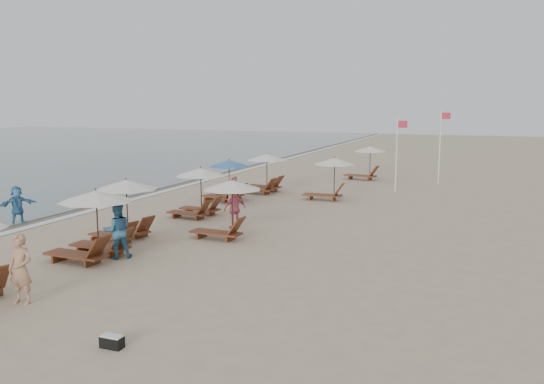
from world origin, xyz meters
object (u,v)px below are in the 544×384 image
at_px(beachgoer_far_a, 235,209).
at_px(flag_pole_near, 397,151).
at_px(waterline_walker, 17,205).
at_px(lounger_station_3, 197,192).
at_px(inland_station_0, 225,203).
at_px(beachgoer_mid_a, 117,231).
at_px(beachgoer_far_b, 233,190).
at_px(lounger_station_1, 91,226).
at_px(beachgoer_near, 21,269).
at_px(lounger_station_4, 225,180).
at_px(inland_station_2, 365,161).
at_px(inland_station_1, 329,175).
at_px(duffel_bag, 112,341).
at_px(lounger_station_5, 263,174).
at_px(lounger_station_2, 123,208).

distance_m(beachgoer_far_a, flag_pole_near, 13.03).
bearing_deg(beachgoer_far_a, flag_pole_near, -161.26).
bearing_deg(waterline_walker, lounger_station_3, -29.68).
distance_m(inland_station_0, beachgoer_far_a, 1.82).
xyz_separation_m(beachgoer_mid_a, beachgoer_far_b, (-0.74, 10.28, -0.17)).
relative_size(lounger_station_1, beachgoer_far_b, 1.83).
distance_m(beachgoer_near, waterline_walker, 10.65).
bearing_deg(beachgoer_mid_a, beachgoer_near, 52.88).
height_order(lounger_station_4, inland_station_2, inland_station_2).
relative_size(lounger_station_3, inland_station_1, 0.93).
bearing_deg(duffel_bag, beachgoer_near, 160.85).
xyz_separation_m(inland_station_1, beachgoer_far_b, (-4.06, -3.23, -0.57)).
relative_size(lounger_station_1, lounger_station_3, 1.08).
distance_m(lounger_station_4, beachgoer_near, 15.88).
xyz_separation_m(beachgoer_mid_a, waterline_walker, (-7.35, 2.91, -0.12)).
distance_m(lounger_station_5, waterline_walker, 13.24).
relative_size(lounger_station_5, beachgoer_far_a, 1.64).
xyz_separation_m(inland_station_2, flag_pole_near, (2.81, -4.50, 1.10)).
distance_m(lounger_station_1, beachgoer_near, 4.18).
xyz_separation_m(lounger_station_2, beachgoer_near, (1.74, -6.57, -0.29)).
distance_m(lounger_station_1, inland_station_2, 22.83).
xyz_separation_m(beachgoer_mid_a, flag_pole_near, (6.18, 17.56, 1.46)).
relative_size(lounger_station_4, flag_pole_near, 0.59).
bearing_deg(beachgoer_far_b, lounger_station_2, -159.81).
distance_m(inland_station_2, beachgoer_far_a, 16.73).
bearing_deg(beachgoer_far_a, inland_station_2, -146.73).
relative_size(beachgoer_far_a, beachgoer_far_b, 1.09).
height_order(lounger_station_4, flag_pole_near, flag_pole_near).
height_order(inland_station_1, flag_pole_near, flag_pole_near).
bearing_deg(duffel_bag, beachgoer_mid_a, 125.97).
distance_m(beachgoer_far_b, duffel_bag, 16.77).
distance_m(beachgoer_mid_a, flag_pole_near, 18.67).
distance_m(inland_station_0, duffel_bag, 9.77).
relative_size(lounger_station_2, beachgoer_far_b, 1.72).
distance_m(beachgoer_near, beachgoer_mid_a, 4.44).
relative_size(lounger_station_1, inland_station_1, 1.01).
distance_m(inland_station_1, duffel_bag, 19.30).
bearing_deg(lounger_station_5, inland_station_1, -12.74).
height_order(inland_station_1, waterline_walker, inland_station_1).
bearing_deg(lounger_station_3, duffel_bag, -68.11).
distance_m(lounger_station_4, beachgoer_far_a, 6.80).
bearing_deg(inland_station_0, lounger_station_3, 132.95).
xyz_separation_m(inland_station_0, beachgoer_near, (-1.72, -8.15, -0.45)).
height_order(lounger_station_2, lounger_station_3, lounger_station_2).
distance_m(inland_station_2, beachgoer_mid_a, 22.32).
xyz_separation_m(beachgoer_near, flag_pole_near, (5.81, 21.99, 1.48)).
bearing_deg(lounger_station_2, beachgoer_mid_a, -57.45).
bearing_deg(lounger_station_1, flag_pole_near, 68.97).
relative_size(inland_station_1, flag_pole_near, 0.64).
xyz_separation_m(lounger_station_5, duffel_bag, (5.03, -20.19, -0.95)).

